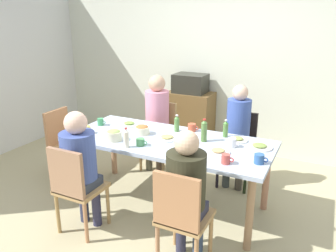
{
  "coord_description": "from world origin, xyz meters",
  "views": [
    {
      "loc": [
        1.47,
        -2.97,
        2.02
      ],
      "look_at": [
        0.0,
        0.0,
        0.92
      ],
      "focal_mm": 35.92,
      "sensor_mm": 36.0,
      "label": 1
    }
  ],
  "objects_px": {
    "cup_5": "(226,159)",
    "bottle_2": "(177,124)",
    "person_2": "(238,129)",
    "chair_4": "(181,214)",
    "bowl_1": "(114,135)",
    "dining_table": "(168,146)",
    "plate_0": "(259,146)",
    "side_cabinet": "(190,121)",
    "bottle_3": "(204,131)",
    "person_0": "(80,160)",
    "cup_4": "(101,122)",
    "chair_1": "(160,131)",
    "plate_1": "(129,124)",
    "chair_3": "(64,140)",
    "cup_6": "(192,128)",
    "chair_0": "(75,185)",
    "plate_4": "(218,151)",
    "plate_3": "(167,138)",
    "chair_2": "(238,144)",
    "plate_2": "(238,140)",
    "person_4": "(186,186)",
    "microwave": "(190,83)",
    "bottle_1": "(126,138)",
    "cup_2": "(87,130)",
    "cup_3": "(232,143)",
    "cup_1": "(141,142)",
    "person_1": "(157,114)",
    "cup_7": "(186,140)",
    "bottle_0": "(225,129)"
  },
  "relations": [
    {
      "from": "dining_table",
      "to": "person_4",
      "type": "xyz_separation_m",
      "value": [
        0.54,
        -0.76,
        0.03
      ]
    },
    {
      "from": "chair_2",
      "to": "side_cabinet",
      "type": "bearing_deg",
      "value": 140.9
    },
    {
      "from": "plate_2",
      "to": "person_2",
      "type": "bearing_deg",
      "value": 105.07
    },
    {
      "from": "person_1",
      "to": "chair_3",
      "type": "height_order",
      "value": "person_1"
    },
    {
      "from": "bowl_1",
      "to": "cup_3",
      "type": "height_order",
      "value": "bowl_1"
    },
    {
      "from": "cup_2",
      "to": "cup_4",
      "type": "height_order",
      "value": "same"
    },
    {
      "from": "chair_0",
      "to": "plate_1",
      "type": "height_order",
      "value": "chair_0"
    },
    {
      "from": "cup_5",
      "to": "bottle_2",
      "type": "xyz_separation_m",
      "value": [
        -0.75,
        0.6,
        0.05
      ]
    },
    {
      "from": "bowl_1",
      "to": "dining_table",
      "type": "bearing_deg",
      "value": 28.28
    },
    {
      "from": "plate_3",
      "to": "chair_2",
      "type": "bearing_deg",
      "value": 56.56
    },
    {
      "from": "chair_0",
      "to": "bottle_1",
      "type": "height_order",
      "value": "bottle_1"
    },
    {
      "from": "person_4",
      "to": "bottle_3",
      "type": "height_order",
      "value": "person_4"
    },
    {
      "from": "plate_2",
      "to": "cup_6",
      "type": "relative_size",
      "value": 1.64
    },
    {
      "from": "bottle_3",
      "to": "cup_2",
      "type": "bearing_deg",
      "value": -164.71
    },
    {
      "from": "plate_0",
      "to": "person_2",
      "type": "bearing_deg",
      "value": 123.15
    },
    {
      "from": "person_0",
      "to": "cup_4",
      "type": "xyz_separation_m",
      "value": [
        -0.39,
        0.84,
        0.08
      ]
    },
    {
      "from": "person_1",
      "to": "cup_7",
      "type": "height_order",
      "value": "person_1"
    },
    {
      "from": "chair_2",
      "to": "person_2",
      "type": "xyz_separation_m",
      "value": [
        0.0,
        -0.09,
        0.23
      ]
    },
    {
      "from": "microwave",
      "to": "chair_1",
      "type": "bearing_deg",
      "value": -97.0
    },
    {
      "from": "chair_1",
      "to": "bottle_1",
      "type": "relative_size",
      "value": 4.42
    },
    {
      "from": "chair_3",
      "to": "cup_7",
      "type": "distance_m",
      "value": 1.71
    },
    {
      "from": "chair_2",
      "to": "bottle_0",
      "type": "distance_m",
      "value": 0.61
    },
    {
      "from": "chair_2",
      "to": "plate_2",
      "type": "height_order",
      "value": "chair_2"
    },
    {
      "from": "dining_table",
      "to": "chair_1",
      "type": "xyz_separation_m",
      "value": [
        -0.54,
        0.85,
        -0.18
      ]
    },
    {
      "from": "side_cabinet",
      "to": "bottle_3",
      "type": "bearing_deg",
      "value": -62.49
    },
    {
      "from": "cup_5",
      "to": "cup_3",
      "type": "bearing_deg",
      "value": 98.57
    },
    {
      "from": "microwave",
      "to": "cup_1",
      "type": "bearing_deg",
      "value": -81.96
    },
    {
      "from": "chair_2",
      "to": "plate_4",
      "type": "distance_m",
      "value": 1.0
    },
    {
      "from": "bowl_1",
      "to": "cup_6",
      "type": "bearing_deg",
      "value": 45.29
    },
    {
      "from": "person_0",
      "to": "bottle_0",
      "type": "height_order",
      "value": "person_0"
    },
    {
      "from": "person_0",
      "to": "bottle_2",
      "type": "relative_size",
      "value": 6.21
    },
    {
      "from": "person_2",
      "to": "chair_4",
      "type": "relative_size",
      "value": 1.4
    },
    {
      "from": "chair_1",
      "to": "plate_1",
      "type": "xyz_separation_m",
      "value": [
        -0.09,
        -0.62,
        0.27
      ]
    },
    {
      "from": "plate_1",
      "to": "chair_3",
      "type": "bearing_deg",
      "value": -164.35
    },
    {
      "from": "chair_2",
      "to": "cup_1",
      "type": "height_order",
      "value": "chair_2"
    },
    {
      "from": "plate_3",
      "to": "chair_1",
      "type": "bearing_deg",
      "value": 121.94
    },
    {
      "from": "person_4",
      "to": "plate_3",
      "type": "bearing_deg",
      "value": 125.82
    },
    {
      "from": "cup_4",
      "to": "bottle_3",
      "type": "distance_m",
      "value": 1.29
    },
    {
      "from": "microwave",
      "to": "chair_2",
      "type": "bearing_deg",
      "value": -39.1
    },
    {
      "from": "chair_0",
      "to": "plate_4",
      "type": "bearing_deg",
      "value": 33.33
    },
    {
      "from": "person_0",
      "to": "chair_2",
      "type": "distance_m",
      "value": 1.96
    },
    {
      "from": "cup_4",
      "to": "cup_5",
      "type": "xyz_separation_m",
      "value": [
        1.66,
        -0.39,
        0.0
      ]
    },
    {
      "from": "person_0",
      "to": "cup_3",
      "type": "distance_m",
      "value": 1.48
    },
    {
      "from": "plate_3",
      "to": "bowl_1",
      "type": "distance_m",
      "value": 0.56
    },
    {
      "from": "cup_2",
      "to": "dining_table",
      "type": "bearing_deg",
      "value": 13.89
    },
    {
      "from": "plate_0",
      "to": "cup_2",
      "type": "relative_size",
      "value": 2.28
    },
    {
      "from": "plate_1",
      "to": "bottle_3",
      "type": "bearing_deg",
      "value": -6.5
    },
    {
      "from": "plate_3",
      "to": "bottle_2",
      "type": "distance_m",
      "value": 0.28
    },
    {
      "from": "plate_3",
      "to": "microwave",
      "type": "relative_size",
      "value": 0.49
    },
    {
      "from": "person_4",
      "to": "bowl_1",
      "type": "height_order",
      "value": "person_4"
    }
  ]
}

